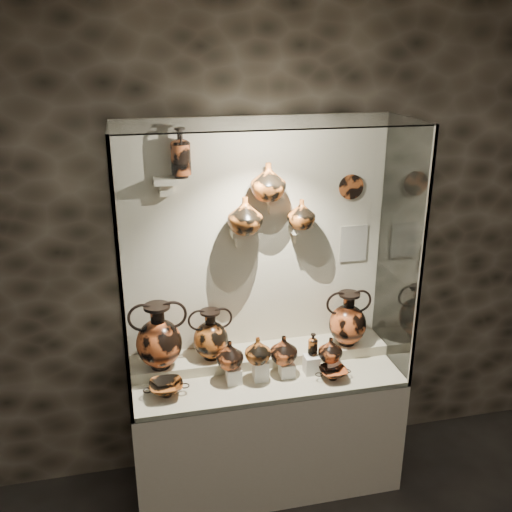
% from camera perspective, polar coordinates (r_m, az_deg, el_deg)
% --- Properties ---
extents(wall_back, '(5.00, 0.02, 3.20)m').
position_cam_1_polar(wall_back, '(3.65, -0.08, 1.31)').
color(wall_back, black).
rests_on(wall_back, ground).
extents(plinth, '(1.70, 0.60, 0.80)m').
position_cam_1_polar(plinth, '(3.94, 1.00, -16.98)').
color(plinth, beige).
rests_on(plinth, floor).
extents(front_tier, '(1.68, 0.58, 0.03)m').
position_cam_1_polar(front_tier, '(3.70, 1.04, -11.86)').
color(front_tier, '#BAAE90').
rests_on(front_tier, plinth).
extents(rear_tier, '(1.70, 0.25, 0.10)m').
position_cam_1_polar(rear_tier, '(3.83, 0.41, -10.06)').
color(rear_tier, '#BAAE90').
rests_on(rear_tier, plinth).
extents(back_panel, '(1.70, 0.03, 1.60)m').
position_cam_1_polar(back_panel, '(3.64, -0.06, 1.28)').
color(back_panel, beige).
rests_on(back_panel, plinth).
extents(glass_front, '(1.70, 0.01, 1.60)m').
position_cam_1_polar(glass_front, '(3.09, 2.43, -2.32)').
color(glass_front, white).
rests_on(glass_front, plinth).
extents(glass_left, '(0.01, 0.60, 1.60)m').
position_cam_1_polar(glass_left, '(3.27, -13.45, -1.57)').
color(glass_left, white).
rests_on(glass_left, plinth).
extents(glass_right, '(0.01, 0.60, 1.60)m').
position_cam_1_polar(glass_right, '(3.64, 14.17, 0.63)').
color(glass_right, white).
rests_on(glass_right, plinth).
extents(glass_top, '(1.70, 0.60, 0.01)m').
position_cam_1_polar(glass_top, '(3.16, 1.22, 13.20)').
color(glass_top, white).
rests_on(glass_top, back_panel).
extents(frame_post_left, '(0.02, 0.02, 1.60)m').
position_cam_1_polar(frame_post_left, '(3.00, -13.32, -3.58)').
color(frame_post_left, gray).
rests_on(frame_post_left, plinth).
extents(frame_post_right, '(0.02, 0.02, 1.60)m').
position_cam_1_polar(frame_post_right, '(3.40, 16.22, -0.99)').
color(frame_post_right, gray).
rests_on(frame_post_right, plinth).
extents(pedestal_a, '(0.09, 0.09, 0.10)m').
position_cam_1_polar(pedestal_a, '(3.59, -2.25, -11.80)').
color(pedestal_a, silver).
rests_on(pedestal_a, front_tier).
extents(pedestal_b, '(0.09, 0.09, 0.13)m').
position_cam_1_polar(pedestal_b, '(3.61, 0.45, -11.29)').
color(pedestal_b, silver).
rests_on(pedestal_b, front_tier).
extents(pedestal_c, '(0.09, 0.09, 0.09)m').
position_cam_1_polar(pedestal_c, '(3.66, 3.09, -11.24)').
color(pedestal_c, silver).
rests_on(pedestal_c, front_tier).
extents(pedestal_d, '(0.09, 0.09, 0.12)m').
position_cam_1_polar(pedestal_d, '(3.69, 5.53, -10.72)').
color(pedestal_d, silver).
rests_on(pedestal_d, front_tier).
extents(pedestal_e, '(0.09, 0.09, 0.08)m').
position_cam_1_polar(pedestal_e, '(3.74, 7.60, -10.69)').
color(pedestal_e, silver).
rests_on(pedestal_e, front_tier).
extents(bracket_ul, '(0.14, 0.12, 0.04)m').
position_cam_1_polar(bracket_ul, '(3.37, -9.01, 7.43)').
color(bracket_ul, beige).
rests_on(bracket_ul, back_panel).
extents(bracket_ca, '(0.14, 0.12, 0.04)m').
position_cam_1_polar(bracket_ca, '(3.52, -1.38, 2.32)').
color(bracket_ca, beige).
rests_on(bracket_ca, back_panel).
extents(bracket_cb, '(0.10, 0.12, 0.04)m').
position_cam_1_polar(bracket_cb, '(3.51, 1.81, 5.65)').
color(bracket_cb, beige).
rests_on(bracket_cb, back_panel).
extents(bracket_cc, '(0.14, 0.12, 0.04)m').
position_cam_1_polar(bracket_cc, '(3.61, 4.54, 2.72)').
color(bracket_cc, beige).
rests_on(bracket_cc, back_panel).
extents(amphora_left, '(0.36, 0.36, 0.43)m').
position_cam_1_polar(amphora_left, '(3.58, -9.70, -7.88)').
color(amphora_left, '#BE5124').
rests_on(amphora_left, rear_tier).
extents(amphora_mid, '(0.29, 0.29, 0.34)m').
position_cam_1_polar(amphora_mid, '(3.66, -4.56, -7.80)').
color(amphora_mid, '#B75A20').
rests_on(amphora_mid, rear_tier).
extents(amphora_right, '(0.31, 0.31, 0.37)m').
position_cam_1_polar(amphora_right, '(3.85, 9.16, -6.16)').
color(amphora_right, '#BE5124').
rests_on(amphora_right, rear_tier).
extents(jug_a, '(0.20, 0.20, 0.18)m').
position_cam_1_polar(jug_a, '(3.53, -2.64, -9.80)').
color(jug_a, '#BE5124').
rests_on(jug_a, pedestal_a).
extents(jug_b, '(0.18, 0.18, 0.17)m').
position_cam_1_polar(jug_b, '(3.52, 0.18, -9.38)').
color(jug_b, '#B75A20').
rests_on(jug_b, pedestal_b).
extents(jug_c, '(0.22, 0.22, 0.18)m').
position_cam_1_polar(jug_c, '(3.60, 2.78, -9.30)').
color(jug_c, '#BE5124').
rests_on(jug_c, pedestal_c).
extents(jug_e, '(0.20, 0.20, 0.16)m').
position_cam_1_polar(jug_e, '(3.66, 7.44, -9.24)').
color(jug_e, '#BE5124').
rests_on(jug_e, pedestal_e).
extents(lekythos_small, '(0.09, 0.09, 0.17)m').
position_cam_1_polar(lekythos_small, '(3.64, 5.70, -8.64)').
color(lekythos_small, '#B75A20').
rests_on(lekythos_small, pedestal_d).
extents(kylix_left, '(0.29, 0.26, 0.10)m').
position_cam_1_polar(kylix_left, '(3.51, -8.96, -12.88)').
color(kylix_left, '#B75A20').
rests_on(kylix_left, front_tier).
extents(kylix_right, '(0.27, 0.24, 0.09)m').
position_cam_1_polar(kylix_right, '(3.65, 7.70, -11.48)').
color(kylix_right, '#BE5124').
rests_on(kylix_right, front_tier).
extents(lekythos_tall, '(0.17, 0.17, 0.32)m').
position_cam_1_polar(lekythos_tall, '(3.33, -7.56, 10.45)').
color(lekythos_tall, '#BE5124').
rests_on(lekythos_tall, bracket_ul).
extents(ovoid_vase_a, '(0.27, 0.27, 0.22)m').
position_cam_1_polar(ovoid_vase_a, '(3.43, -1.11, 4.10)').
color(ovoid_vase_a, '#B75A20').
rests_on(ovoid_vase_a, bracket_ca).
extents(ovoid_vase_b, '(0.25, 0.25, 0.22)m').
position_cam_1_polar(ovoid_vase_b, '(3.41, 1.22, 7.47)').
color(ovoid_vase_b, '#B75A20').
rests_on(ovoid_vase_b, bracket_cb).
extents(ovoid_vase_c, '(0.19, 0.19, 0.18)m').
position_cam_1_polar(ovoid_vase_c, '(3.54, 4.56, 4.21)').
color(ovoid_vase_c, '#B75A20').
rests_on(ovoid_vase_c, bracket_cc).
extents(wall_plate, '(0.16, 0.02, 0.16)m').
position_cam_1_polar(wall_plate, '(3.70, 9.48, 6.83)').
color(wall_plate, '#9D481E').
rests_on(wall_plate, back_panel).
extents(info_placard, '(0.19, 0.01, 0.25)m').
position_cam_1_polar(info_placard, '(3.83, 9.73, 1.25)').
color(info_placard, beige).
rests_on(info_placard, back_panel).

